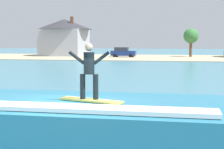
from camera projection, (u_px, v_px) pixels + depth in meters
The scene contains 8 objects.
ground_plane at pixel (65, 141), 10.79m from camera, with size 260.00×260.00×0.00m, color teal.
wave_crest at pixel (86, 117), 11.41m from camera, with size 8.83×4.68×1.20m.
surfboard at pixel (91, 100), 10.69m from camera, with size 2.05×0.98×0.06m.
surfer at pixel (89, 68), 10.62m from camera, with size 1.26×0.32×1.68m.
shoreline_bank at pixel (162, 58), 63.74m from camera, with size 120.00×23.50×0.10m.
car_near_shore at pixel (123, 52), 64.84m from camera, with size 4.47×2.28×1.86m.
house_with_chimney at pixel (65, 35), 71.06m from camera, with size 10.99×10.99×7.71m.
tree_tall_bare at pixel (191, 36), 65.60m from camera, with size 2.74×2.74×5.31m.
Camera 1 is at (3.40, -10.09, 3.01)m, focal length 57.28 mm.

